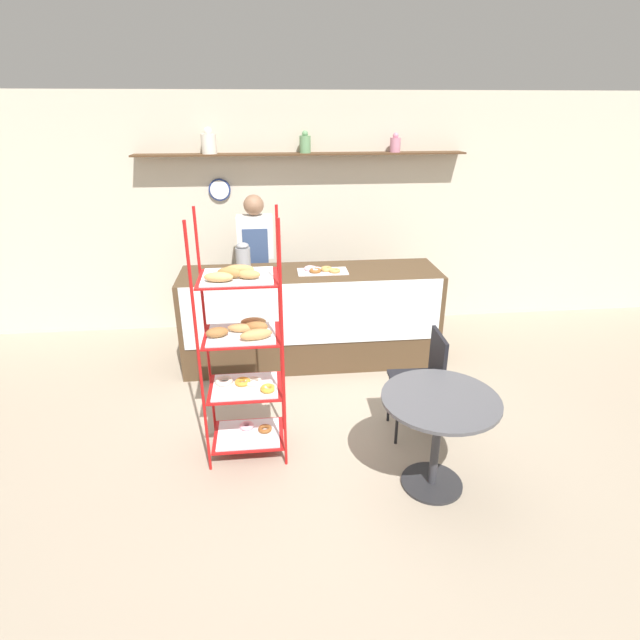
{
  "coord_description": "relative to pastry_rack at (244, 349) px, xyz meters",
  "views": [
    {
      "loc": [
        -0.42,
        -3.43,
        2.53
      ],
      "look_at": [
        0.0,
        0.48,
        0.85
      ],
      "focal_mm": 28.0,
      "sensor_mm": 36.0,
      "label": 1
    }
  ],
  "objects": [
    {
      "name": "ground_plane",
      "position": [
        0.63,
        0.1,
        -0.89
      ],
      "size": [
        14.0,
        14.0,
        0.0
      ],
      "primitive_type": "plane",
      "color": "gray"
    },
    {
      "name": "back_wall",
      "position": [
        0.63,
        2.55,
        0.47
      ],
      "size": [
        10.0,
        0.3,
        2.7
      ],
      "color": "beige",
      "rests_on": "ground_plane"
    },
    {
      "name": "display_counter",
      "position": [
        0.63,
        1.48,
        -0.39
      ],
      "size": [
        2.63,
        0.73,
        1.0
      ],
      "color": "#4C3823",
      "rests_on": "ground_plane"
    },
    {
      "name": "pastry_rack",
      "position": [
        0.0,
        0.0,
        0.0
      ],
      "size": [
        0.6,
        0.48,
        1.9
      ],
      "color": "#B71414",
      "rests_on": "ground_plane"
    },
    {
      "name": "person_worker",
      "position": [
        0.08,
        2.1,
        0.03
      ],
      "size": [
        0.39,
        0.23,
        1.67
      ],
      "color": "#282833",
      "rests_on": "ground_plane"
    },
    {
      "name": "cafe_table",
      "position": [
        1.32,
        -0.56,
        -0.33
      ],
      "size": [
        0.8,
        0.8,
        0.73
      ],
      "color": "#262628",
      "rests_on": "ground_plane"
    },
    {
      "name": "cafe_chair",
      "position": [
        1.43,
        0.09,
        -0.34
      ],
      "size": [
        0.39,
        0.39,
        0.89
      ],
      "rotation": [
        0.0,
        0.0,
        4.68
      ],
      "color": "black",
      "rests_on": "ground_plane"
    },
    {
      "name": "coffee_carafe",
      "position": [
        -0.03,
        1.36,
        0.28
      ],
      "size": [
        0.14,
        0.14,
        0.35
      ],
      "color": "gray",
      "rests_on": "display_counter"
    },
    {
      "name": "donut_tray_counter",
      "position": [
        0.74,
        1.45,
        0.13
      ],
      "size": [
        0.5,
        0.24,
        0.05
      ],
      "color": "silver",
      "rests_on": "display_counter"
    }
  ]
}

